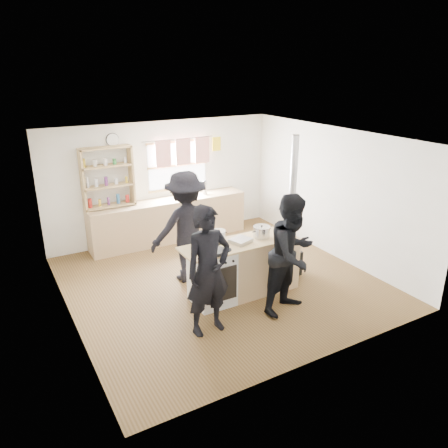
{
  "coord_description": "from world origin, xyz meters",
  "views": [
    {
      "loc": [
        -3.31,
        -5.97,
        3.58
      ],
      "look_at": [
        0.02,
        -0.1,
        1.1
      ],
      "focal_mm": 35.0,
      "sensor_mm": 36.0,
      "label": 1
    }
  ],
  "objects": [
    {
      "name": "thermos",
      "position": [
        0.86,
        2.22,
        1.05
      ],
      "size": [
        0.1,
        0.1,
        0.29
      ],
      "primitive_type": "cylinder",
      "color": "silver",
      "rests_on": "back_counter"
    },
    {
      "name": "stockpot_counter",
      "position": [
        0.47,
        -0.54,
        1.02
      ],
      "size": [
        0.28,
        0.28,
        0.21
      ],
      "color": "silver",
      "rests_on": "cooking_island"
    },
    {
      "name": "back_counter",
      "position": [
        0.0,
        2.22,
        0.45
      ],
      "size": [
        3.4,
        0.55,
        0.9
      ],
      "primitive_type": "cube",
      "color": "tan",
      "rests_on": "ground"
    },
    {
      "name": "stockpot_stove",
      "position": [
        -0.22,
        -0.33,
        1.02
      ],
      "size": [
        0.25,
        0.25,
        0.2
      ],
      "color": "silver",
      "rests_on": "cooking_island"
    },
    {
      "name": "bread_board",
      "position": [
        0.93,
        -0.6,
        0.98
      ],
      "size": [
        0.34,
        0.3,
        0.12
      ],
      "color": "tan",
      "rests_on": "cooking_island"
    },
    {
      "name": "ground",
      "position": [
        0.0,
        0.0,
        -0.01
      ],
      "size": [
        5.0,
        5.0,
        0.01
      ],
      "primitive_type": "cube",
      "color": "brown",
      "rests_on": "ground"
    },
    {
      "name": "person_far",
      "position": [
        -0.44,
        0.4,
        0.97
      ],
      "size": [
        1.27,
        0.74,
        1.94
      ],
      "primitive_type": "imported",
      "rotation": [
        0.0,
        0.0,
        3.12
      ],
      "color": "black",
      "rests_on": "ground"
    },
    {
      "name": "cooking_island",
      "position": [
        0.14,
        -0.55,
        0.47
      ],
      "size": [
        1.97,
        0.64,
        0.93
      ],
      "color": "silver",
      "rests_on": "ground"
    },
    {
      "name": "roast_tray",
      "position": [
        0.06,
        -0.56,
        0.97
      ],
      "size": [
        0.38,
        0.36,
        0.06
      ],
      "color": "silver",
      "rests_on": "cooking_island"
    },
    {
      "name": "person_near_left",
      "position": [
        -0.85,
        -1.21,
        0.93
      ],
      "size": [
        0.71,
        0.49,
        1.86
      ],
      "primitive_type": "imported",
      "rotation": [
        0.0,
        0.0,
        0.07
      ],
      "color": "black",
      "rests_on": "ground"
    },
    {
      "name": "shelving_unit",
      "position": [
        -1.2,
        2.34,
        1.51
      ],
      "size": [
        1.0,
        0.28,
        1.2
      ],
      "color": "tan",
      "rests_on": "back_counter"
    },
    {
      "name": "person_near_right",
      "position": [
        0.49,
        -1.32,
        0.93
      ],
      "size": [
        1.06,
        0.92,
        1.85
      ],
      "primitive_type": "imported",
      "rotation": [
        0.0,
        0.0,
        0.28
      ],
      "color": "black",
      "rests_on": "ground"
    },
    {
      "name": "flue_heater",
      "position": [
        1.23,
        -0.34,
        0.66
      ],
      "size": [
        0.35,
        0.35,
        2.5
      ],
      "color": "black",
      "rests_on": "ground"
    },
    {
      "name": "skillet_greens",
      "position": [
        -0.5,
        -0.71,
        0.96
      ],
      "size": [
        0.45,
        0.45,
        0.05
      ],
      "color": "black",
      "rests_on": "cooking_island"
    }
  ]
}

